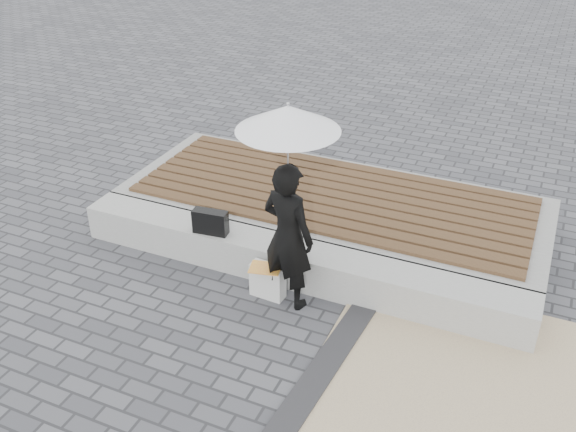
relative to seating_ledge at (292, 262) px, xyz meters
The scene contains 9 objects.
ground 1.61m from the seating_ledge, 90.00° to the right, with size 80.00×80.00×0.00m, color #4C4D52.
seating_ledge is the anchor object (origin of this frame).
timber_platform 1.20m from the seating_ledge, 90.00° to the left, with size 5.00×2.00×0.40m, color gray.
timber_decking 1.22m from the seating_ledge, 90.00° to the left, with size 4.60×1.80×0.04m, color #513B21, non-canonical shape.
woman 0.70m from the seating_ledge, 72.64° to the right, with size 0.56×0.37×1.55m, color black.
parasol 1.83m from the seating_ledge, 72.64° to the right, with size 0.94×0.94×1.20m.
handbag 0.98m from the seating_ledge, behind, with size 0.38×0.13×0.27m, color black.
canvas_tote 0.41m from the seating_ledge, 104.47° to the right, with size 0.35×0.15×0.37m, color beige.
magazine 0.49m from the seating_ledge, 102.90° to the right, with size 0.31×0.23×0.01m, color #CA4F37.
Camera 1 is at (2.24, -3.57, 4.06)m, focal length 40.09 mm.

